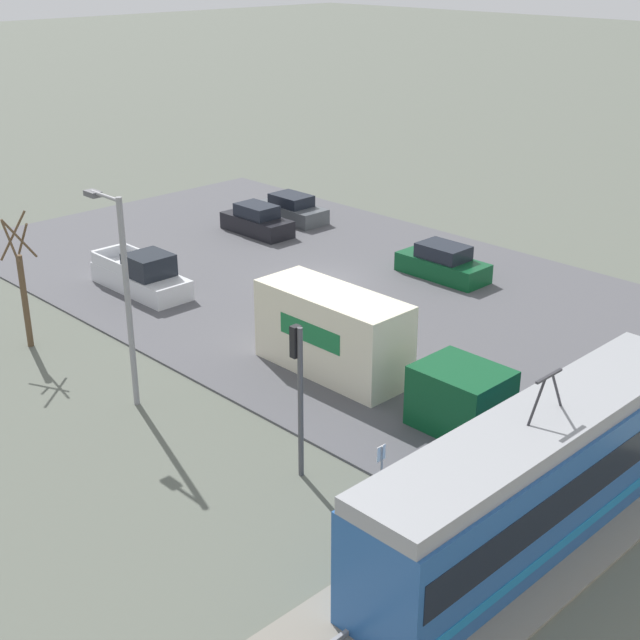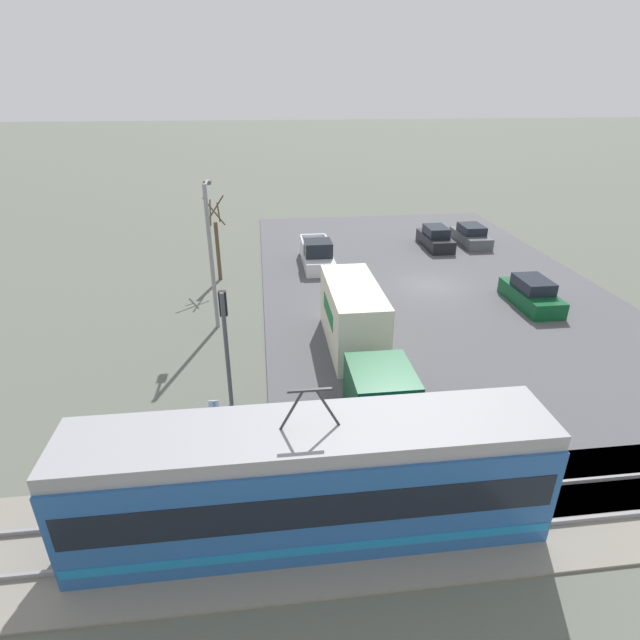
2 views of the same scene
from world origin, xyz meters
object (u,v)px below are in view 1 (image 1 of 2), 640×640
(pickup_truck, at_px, (142,276))
(street_tree, at_px, (23,288))
(no_parking_sign, at_px, (381,479))
(sedan_car_0, at_px, (443,264))
(street_lamp_near_crossing, at_px, (123,286))
(sedan_car_1, at_px, (257,221))
(sedan_car_2, at_px, (291,210))
(light_rail_tram, at_px, (538,476))
(box_truck, at_px, (361,347))
(traffic_light_pole, at_px, (298,380))

(pickup_truck, xyz_separation_m, street_tree, (6.49, 1.86, 1.64))
(street_tree, height_order, no_parking_sign, street_tree)
(sedan_car_0, relative_size, street_lamp_near_crossing, 0.61)
(sedan_car_1, distance_m, sedan_car_2, 3.09)
(no_parking_sign, bearing_deg, pickup_truck, -105.73)
(pickup_truck, distance_m, no_parking_sign, 20.16)
(light_rail_tram, distance_m, box_truck, 9.72)
(traffic_light_pole, relative_size, street_tree, 0.89)
(box_truck, relative_size, street_tree, 1.92)
(sedan_car_0, distance_m, sedan_car_2, 12.03)
(sedan_car_0, relative_size, street_tree, 0.83)
(pickup_truck, xyz_separation_m, sedan_car_0, (-11.19, 8.29, -0.06))
(pickup_truck, height_order, street_lamp_near_crossing, street_lamp_near_crossing)
(street_tree, xyz_separation_m, no_parking_sign, (-1.03, 17.54, -0.91))
(box_truck, height_order, street_lamp_near_crossing, street_lamp_near_crossing)
(box_truck, height_order, sedan_car_0, box_truck)
(box_truck, xyz_separation_m, street_lamp_near_crossing, (6.54, -4.58, 2.76))
(sedan_car_0, distance_m, no_parking_sign, 20.03)
(traffic_light_pole, height_order, no_parking_sign, traffic_light_pole)
(traffic_light_pole, bearing_deg, street_tree, -84.83)
(sedan_car_1, xyz_separation_m, no_parking_sign, (14.93, 22.52, 0.78))
(light_rail_tram, xyz_separation_m, box_truck, (-3.07, -9.21, -0.29))
(light_rail_tram, xyz_separation_m, street_lamp_near_crossing, (3.47, -13.79, 2.47))
(light_rail_tram, xyz_separation_m, sedan_car_1, (-12.20, -25.54, -1.04))
(sedan_car_0, xyz_separation_m, sedan_car_1, (1.72, -11.41, 0.00))
(sedan_car_1, bearing_deg, box_truck, 60.79)
(sedan_car_1, xyz_separation_m, traffic_light_pole, (14.68, 19.08, 2.37))
(box_truck, distance_m, sedan_car_1, 18.72)
(sedan_car_2, bearing_deg, box_truck, 54.20)
(light_rail_tram, height_order, pickup_truck, light_rail_tram)
(sedan_car_1, bearing_deg, light_rail_tram, 64.46)
(traffic_light_pole, distance_m, street_tree, 14.17)
(pickup_truck, height_order, traffic_light_pole, traffic_light_pole)
(light_rail_tram, height_order, no_parking_sign, light_rail_tram)
(sedan_car_0, bearing_deg, traffic_light_pole, 25.05)
(pickup_truck, height_order, no_parking_sign, no_parking_sign)
(light_rail_tram, bearing_deg, traffic_light_pole, -69.03)
(light_rail_tram, height_order, box_truck, light_rail_tram)
(sedan_car_1, bearing_deg, street_tree, 17.33)
(sedan_car_2, height_order, traffic_light_pole, traffic_light_pole)
(street_lamp_near_crossing, bearing_deg, box_truck, 145.02)
(street_lamp_near_crossing, bearing_deg, pickup_truck, -125.71)
(sedan_car_1, height_order, sedan_car_2, sedan_car_1)
(box_truck, height_order, pickup_truck, box_truck)
(box_truck, relative_size, sedan_car_2, 2.38)
(pickup_truck, bearing_deg, sedan_car_0, 143.46)
(light_rail_tram, bearing_deg, box_truck, -108.44)
(box_truck, relative_size, sedan_car_1, 2.40)
(sedan_car_2, xyz_separation_m, street_tree, (19.00, 5.53, 1.74))
(light_rail_tram, relative_size, traffic_light_pole, 2.67)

